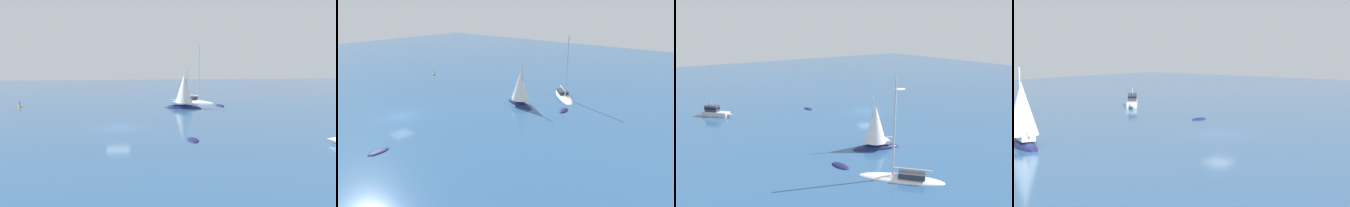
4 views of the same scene
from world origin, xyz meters
TOP-DOWN VIEW (x-y plane):
  - ground_plane at (0.00, 0.00)m, footprint 160.00×160.00m
  - yacht at (-12.23, -20.97)m, footprint 6.74×7.13m
  - rib at (-7.10, 6.65)m, footprint 1.09×2.21m
  - sloop at (-9.28, -13.59)m, footprint 5.78×3.31m
  - tender at (-15.32, -15.36)m, footprint 1.48×2.44m
  - channel_buoy at (15.49, -17.36)m, footprint 0.56×0.56m

SIDE VIEW (x-z plane):
  - ground_plane at x=0.00m, z-range 0.00..0.00m
  - rib at x=-7.10m, z-range -0.18..0.18m
  - tender at x=-15.32m, z-range -0.24..0.24m
  - channel_buoy at x=15.49m, z-range -0.55..0.58m
  - yacht at x=-12.23m, z-range -4.72..5.12m
  - sloop at x=-9.28m, z-range -1.19..5.50m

